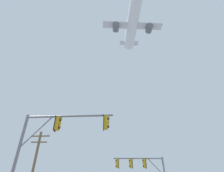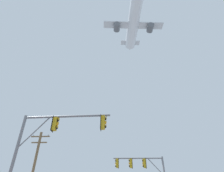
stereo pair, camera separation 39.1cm
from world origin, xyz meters
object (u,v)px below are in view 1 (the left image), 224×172
object	(u,v)px
utility_pole	(33,168)
airplane	(133,23)
signal_pole_near	(53,137)
signal_pole_far	(143,169)

from	to	relation	value
utility_pole	airplane	bearing A→B (deg)	51.12
signal_pole_near	airplane	bearing A→B (deg)	70.38
signal_pole_far	utility_pole	world-z (taller)	utility_pole
signal_pole_far	airplane	xyz separation A→B (m)	(2.79, 17.44, 46.64)
signal_pole_near	signal_pole_far	distance (m)	11.88
airplane	signal_pole_near	bearing A→B (deg)	-109.62
signal_pole_near	utility_pole	size ratio (longest dim) A/B	0.77
signal_pole_near	airplane	world-z (taller)	airplane
signal_pole_near	airplane	xyz separation A→B (m)	(9.66, 27.11, 46.15)
airplane	utility_pole	bearing A→B (deg)	-128.88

